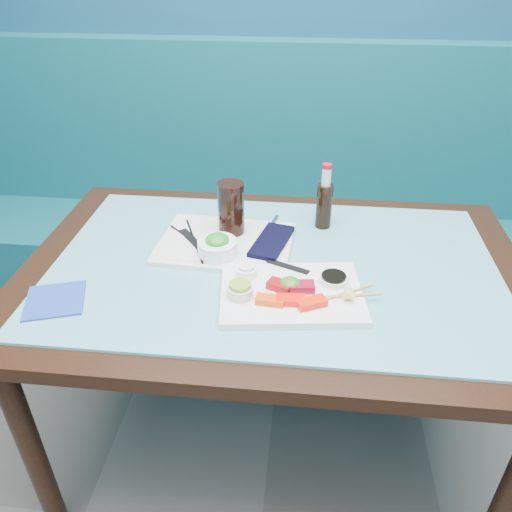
# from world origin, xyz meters

# --- Properties ---
(booth_bench) EXTENTS (3.00, 0.56, 1.17)m
(booth_bench) POSITION_xyz_m (0.00, 2.29, 0.37)
(booth_bench) COLOR #0D4F56
(booth_bench) RESTS_ON ground
(dining_table) EXTENTS (1.40, 0.90, 0.75)m
(dining_table) POSITION_xyz_m (0.00, 1.45, 0.67)
(dining_table) COLOR black
(dining_table) RESTS_ON ground
(glass_top) EXTENTS (1.22, 0.76, 0.01)m
(glass_top) POSITION_xyz_m (0.00, 1.45, 0.75)
(glass_top) COLOR #5BA5B6
(glass_top) RESTS_ON dining_table
(sashimi_plate) EXTENTS (0.38, 0.29, 0.02)m
(sashimi_plate) POSITION_xyz_m (0.05, 1.31, 0.77)
(sashimi_plate) COLOR white
(sashimi_plate) RESTS_ON glass_top
(salmon_left) EXTENTS (0.07, 0.04, 0.02)m
(salmon_left) POSITION_xyz_m (0.00, 1.25, 0.78)
(salmon_left) COLOR #FD470A
(salmon_left) RESTS_ON sashimi_plate
(salmon_mid) EXTENTS (0.07, 0.04, 0.02)m
(salmon_mid) POSITION_xyz_m (0.05, 1.26, 0.78)
(salmon_mid) COLOR #FF170A
(salmon_mid) RESTS_ON sashimi_plate
(salmon_right) EXTENTS (0.08, 0.06, 0.02)m
(salmon_right) POSITION_xyz_m (0.10, 1.25, 0.78)
(salmon_right) COLOR #F92509
(salmon_right) RESTS_ON sashimi_plate
(tuna_left) EXTENTS (0.07, 0.06, 0.02)m
(tuna_left) POSITION_xyz_m (0.02, 1.31, 0.79)
(tuna_left) COLOR maroon
(tuna_left) RESTS_ON sashimi_plate
(tuna_right) EXTENTS (0.07, 0.05, 0.02)m
(tuna_right) POSITION_xyz_m (0.08, 1.31, 0.79)
(tuna_right) COLOR maroon
(tuna_right) RESTS_ON sashimi_plate
(seaweed_garnish) EXTENTS (0.06, 0.06, 0.03)m
(seaweed_garnish) POSITION_xyz_m (0.05, 1.32, 0.79)
(seaweed_garnish) COLOR #2F751B
(seaweed_garnish) RESTS_ON sashimi_plate
(ramekin_wasabi) EXTENTS (0.07, 0.07, 0.03)m
(ramekin_wasabi) POSITION_xyz_m (-0.07, 1.27, 0.79)
(ramekin_wasabi) COLOR silver
(ramekin_wasabi) RESTS_ON sashimi_plate
(wasabi_fill) EXTENTS (0.05, 0.05, 0.01)m
(wasabi_fill) POSITION_xyz_m (-0.07, 1.27, 0.81)
(wasabi_fill) COLOR #86A435
(wasabi_fill) RESTS_ON ramekin_wasabi
(ramekin_ginger) EXTENTS (0.06, 0.06, 0.02)m
(ramekin_ginger) POSITION_xyz_m (-0.07, 1.36, 0.79)
(ramekin_ginger) COLOR white
(ramekin_ginger) RESTS_ON sashimi_plate
(ginger_fill) EXTENTS (0.04, 0.04, 0.01)m
(ginger_fill) POSITION_xyz_m (-0.07, 1.36, 0.80)
(ginger_fill) COLOR white
(ginger_fill) RESTS_ON ramekin_ginger
(soy_dish) EXTENTS (0.09, 0.09, 0.01)m
(soy_dish) POSITION_xyz_m (0.16, 1.36, 0.78)
(soy_dish) COLOR white
(soy_dish) RESTS_ON sashimi_plate
(soy_fill) EXTENTS (0.07, 0.07, 0.01)m
(soy_fill) POSITION_xyz_m (0.16, 1.36, 0.79)
(soy_fill) COLOR black
(soy_fill) RESTS_ON soy_dish
(lemon_wedge) EXTENTS (0.05, 0.05, 0.04)m
(lemon_wedge) POSITION_xyz_m (0.20, 1.28, 0.79)
(lemon_wedge) COLOR #F0DA72
(lemon_wedge) RESTS_ON sashimi_plate
(chopstick_sleeve) EXTENTS (0.12, 0.07, 0.00)m
(chopstick_sleeve) POSITION_xyz_m (0.04, 1.41, 0.78)
(chopstick_sleeve) COLOR black
(chopstick_sleeve) RESTS_ON sashimi_plate
(wooden_chopstick_a) EXTENTS (0.19, 0.12, 0.01)m
(wooden_chopstick_a) POSITION_xyz_m (0.16, 1.29, 0.78)
(wooden_chopstick_a) COLOR #AC7F51
(wooden_chopstick_a) RESTS_ON sashimi_plate
(wooden_chopstick_b) EXTENTS (0.21, 0.05, 0.01)m
(wooden_chopstick_b) POSITION_xyz_m (0.17, 1.29, 0.78)
(wooden_chopstick_b) COLOR tan
(wooden_chopstick_b) RESTS_ON sashimi_plate
(serving_tray) EXTENTS (0.40, 0.31, 0.01)m
(serving_tray) POSITION_xyz_m (-0.15, 1.53, 0.77)
(serving_tray) COLOR white
(serving_tray) RESTS_ON glass_top
(paper_placemat) EXTENTS (0.34, 0.24, 0.00)m
(paper_placemat) POSITION_xyz_m (-0.15, 1.53, 0.77)
(paper_placemat) COLOR silver
(paper_placemat) RESTS_ON serving_tray
(seaweed_bowl) EXTENTS (0.12, 0.12, 0.04)m
(seaweed_bowl) POSITION_xyz_m (-0.16, 1.46, 0.79)
(seaweed_bowl) COLOR white
(seaweed_bowl) RESTS_ON serving_tray
(seaweed_salad) EXTENTS (0.08, 0.08, 0.03)m
(seaweed_salad) POSITION_xyz_m (-0.16, 1.46, 0.82)
(seaweed_salad) COLOR #208A21
(seaweed_salad) RESTS_ON seaweed_bowl
(cola_glass) EXTENTS (0.09, 0.09, 0.16)m
(cola_glass) POSITION_xyz_m (-0.14, 1.59, 0.85)
(cola_glass) COLOR black
(cola_glass) RESTS_ON serving_tray
(navy_pouch) EXTENTS (0.13, 0.21, 0.01)m
(navy_pouch) POSITION_xyz_m (-0.01, 1.53, 0.78)
(navy_pouch) COLOR black
(navy_pouch) RESTS_ON serving_tray
(fork) EXTENTS (0.03, 0.10, 0.01)m
(fork) POSITION_xyz_m (-0.02, 1.64, 0.78)
(fork) COLOR silver
(fork) RESTS_ON serving_tray
(black_chopstick_a) EXTENTS (0.17, 0.16, 0.01)m
(black_chopstick_a) POSITION_xyz_m (-0.25, 1.52, 0.78)
(black_chopstick_a) COLOR black
(black_chopstick_a) RESTS_ON serving_tray
(black_chopstick_b) EXTENTS (0.10, 0.24, 0.01)m
(black_chopstick_b) POSITION_xyz_m (-0.24, 1.52, 0.78)
(black_chopstick_b) COLOR black
(black_chopstick_b) RESTS_ON serving_tray
(tray_sleeve) EXTENTS (0.11, 0.13, 0.00)m
(tray_sleeve) POSITION_xyz_m (-0.24, 1.52, 0.77)
(tray_sleeve) COLOR black
(tray_sleeve) RESTS_ON serving_tray
(cola_bottle_body) EXTENTS (0.06, 0.06, 0.14)m
(cola_bottle_body) POSITION_xyz_m (0.13, 1.68, 0.83)
(cola_bottle_body) COLOR black
(cola_bottle_body) RESTS_ON glass_top
(cola_bottle_neck) EXTENTS (0.03, 0.03, 0.05)m
(cola_bottle_neck) POSITION_xyz_m (0.13, 1.68, 0.92)
(cola_bottle_neck) COLOR silver
(cola_bottle_neck) RESTS_ON cola_bottle_body
(cola_bottle_cap) EXTENTS (0.03, 0.03, 0.01)m
(cola_bottle_cap) POSITION_xyz_m (0.13, 1.68, 0.96)
(cola_bottle_cap) COLOR #B50B1F
(cola_bottle_cap) RESTS_ON cola_bottle_neck
(blue_napkin) EXTENTS (0.18, 0.18, 0.01)m
(blue_napkin) POSITION_xyz_m (-0.53, 1.23, 0.76)
(blue_napkin) COLOR #1B3B99
(blue_napkin) RESTS_ON glass_top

